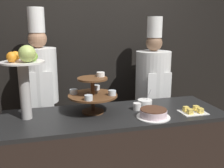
# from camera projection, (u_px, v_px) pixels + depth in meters

# --- Properties ---
(wall_back) EXTENTS (10.00, 0.06, 2.80)m
(wall_back) POSITION_uv_depth(u_px,v_px,m) (93.00, 50.00, 3.12)
(wall_back) COLOR black
(wall_back) RESTS_ON ground_plane
(buffet_counter) EXTENTS (2.00, 0.68, 0.93)m
(buffet_counter) POSITION_uv_depth(u_px,v_px,m) (115.00, 160.00, 2.36)
(buffet_counter) COLOR black
(buffet_counter) RESTS_ON ground_plane
(tiered_stand) EXTENTS (0.45, 0.45, 0.36)m
(tiered_stand) POSITION_uv_depth(u_px,v_px,m) (93.00, 93.00, 2.24)
(tiered_stand) COLOR brown
(tiered_stand) RESTS_ON buffet_counter
(fruit_pedestal) EXTENTS (0.35, 0.35, 0.63)m
(fruit_pedestal) POSITION_uv_depth(u_px,v_px,m) (24.00, 70.00, 2.03)
(fruit_pedestal) COLOR #B2ADA8
(fruit_pedestal) RESTS_ON buffet_counter
(cake_round) EXTENTS (0.29, 0.29, 0.08)m
(cake_round) POSITION_uv_depth(u_px,v_px,m) (153.00, 113.00, 2.15)
(cake_round) COLOR white
(cake_round) RESTS_ON buffet_counter
(cup_white) EXTENTS (0.08, 0.08, 0.07)m
(cup_white) POSITION_uv_depth(u_px,v_px,m) (137.00, 106.00, 2.34)
(cup_white) COLOR white
(cup_white) RESTS_ON buffet_counter
(cake_square_tray) EXTENTS (0.23, 0.18, 0.05)m
(cake_square_tray) POSITION_uv_depth(u_px,v_px,m) (193.00, 111.00, 2.27)
(cake_square_tray) COLOR white
(cake_square_tray) RESTS_ON buffet_counter
(serving_bowl_far) EXTENTS (0.14, 0.14, 0.16)m
(serving_bowl_far) POSITION_uv_depth(u_px,v_px,m) (145.00, 102.00, 2.48)
(serving_bowl_far) COLOR white
(serving_bowl_far) RESTS_ON buffet_counter
(chef_left) EXTENTS (0.37, 0.37, 1.88)m
(chef_left) POSITION_uv_depth(u_px,v_px,m) (41.00, 90.00, 2.68)
(chef_left) COLOR #28282D
(chef_left) RESTS_ON ground_plane
(chef_center_left) EXTENTS (0.41, 0.41, 1.80)m
(chef_center_left) POSITION_uv_depth(u_px,v_px,m) (152.00, 88.00, 3.01)
(chef_center_left) COLOR black
(chef_center_left) RESTS_ON ground_plane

